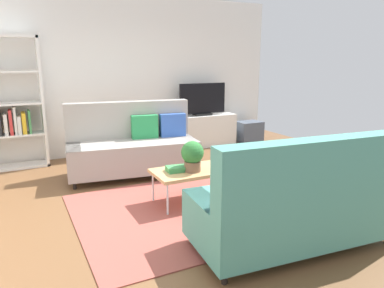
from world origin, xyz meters
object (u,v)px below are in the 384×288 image
Objects in this scene: potted_plant at (192,155)px; bottle_0 at (184,113)px; vase_0 at (175,113)px; couch_green at (296,203)px; tv_console at (202,131)px; couch_beige at (133,146)px; coffee_table at (197,171)px; table_book_0 at (177,170)px; storage_trunk at (249,132)px; bookshelf at (5,110)px; tv at (203,100)px.

bottle_0 is (1.12, 2.61, 0.09)m from potted_plant.
potted_plant is 2.35× the size of vase_0.
tv_console is (1.17, 4.01, -0.12)m from couch_green.
couch_beige is 1.47m from coffee_table.
couch_beige is at bearing -140.88° from bottle_0.
couch_green is at bearing -69.18° from table_book_0.
couch_beige reaches higher than storage_trunk.
bottle_0 is at bearing -174.73° from tv_console.
vase_0 is (-0.58, 0.05, 0.40)m from tv_console.
potted_plant is (1.97, -2.67, -0.34)m from bookshelf.
couch_beige is 5.39× the size of potted_plant.
tv_console is 2.69× the size of storage_trunk.
vase_0 is (2.94, 0.03, -0.24)m from bookshelf.
tv reaches higher than couch_beige.
vase_0 reaches higher than table_book_0.
tv_console is (1.83, 1.17, -0.13)m from couch_beige.
coffee_table is 0.79× the size of tv_console.
couch_green is at bearing -106.29° from tv_console.
bottle_0 is (1.29, 2.52, 0.28)m from table_book_0.
potted_plant is at bearing -149.25° from coffee_table.
potted_plant is (-1.55, -2.65, 0.30)m from tv_console.
coffee_table is 0.52× the size of bookshelf.
bottle_0 is at bearing -133.26° from couch_beige.
vase_0 is at bearing 175.07° from tv_console.
coffee_table is 1.10× the size of tv.
storage_trunk is at bearing 41.13° from table_book_0.
bookshelf is 4.68m from storage_trunk.
couch_green is at bearing -74.40° from potted_plant.
tv is at bearing -0.65° from bookshelf.
couch_beige reaches higher than potted_plant.
tv is at bearing -140.12° from couch_beige.
tv is 0.48× the size of bookshelf.
vase_0 is 0.17m from bottle_0.
bookshelf is at bearing 178.51° from storage_trunk.
coffee_table is at bearing -119.46° from tv.
potted_plant is at bearing -136.12° from storage_trunk.
storage_trunk is 1.76m from vase_0.
tv_console is 8.87× the size of vase_0.
tv is (0.00, -0.02, 0.63)m from tv_console.
tv_console is 3.09m from table_book_0.
tv_console is at bearing 5.27° from bottle_0.
storage_trunk is 3.30× the size of vase_0.
potted_plant is 2.87m from vase_0.
table_book_0 is at bearing 116.02° from couch_green.
couch_beige is 1.01× the size of couch_green.
table_book_0 is 1.52× the size of vase_0.
tv is at bearing 2.64° from bottle_0.
bookshelf is 5.67× the size of potted_plant.
couch_green is at bearing -98.30° from vase_0.
bookshelf is 13.31× the size of vase_0.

